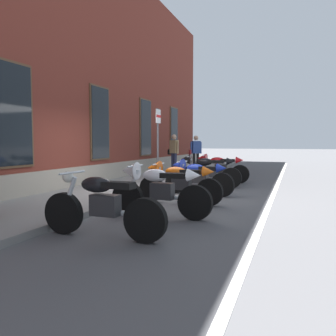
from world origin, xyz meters
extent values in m
plane|color=#4C4C4F|center=(0.00, 0.00, 0.00)|extent=(140.00, 140.00, 0.00)
cube|color=slate|center=(0.00, 1.29, 0.06)|extent=(33.51, 2.58, 0.12)
cube|color=silver|center=(0.00, -3.20, 0.00)|extent=(33.51, 0.12, 0.01)
cube|color=gray|center=(0.00, 2.54, 0.35)|extent=(27.51, 0.10, 0.70)
cube|color=#513823|center=(-1.97, 2.56, 2.10)|extent=(1.22, 0.06, 2.52)
cube|color=black|center=(-1.97, 2.53, 2.10)|extent=(1.10, 0.03, 2.40)
cube|color=#513823|center=(1.97, 2.56, 2.10)|extent=(1.22, 0.06, 2.52)
cube|color=black|center=(1.97, 2.53, 2.10)|extent=(1.10, 0.03, 2.40)
cube|color=#513823|center=(5.90, 2.56, 2.10)|extent=(1.22, 0.06, 2.52)
cube|color=black|center=(5.90, 2.53, 2.10)|extent=(1.10, 0.03, 2.40)
cube|color=#513823|center=(9.83, 2.56, 2.10)|extent=(1.22, 0.06, 2.52)
cube|color=black|center=(9.83, 2.53, 2.10)|extent=(1.10, 0.03, 2.40)
cylinder|color=black|center=(-4.03, -0.30, 0.33)|extent=(0.14, 0.66, 0.66)
cylinder|color=black|center=(-4.08, -1.73, 0.33)|extent=(0.14, 0.66, 0.66)
cylinder|color=silver|center=(-4.03, -0.40, 0.60)|extent=(0.08, 0.32, 0.66)
cube|color=#28282B|center=(-4.05, -1.06, 0.51)|extent=(0.24, 0.45, 0.32)
ellipsoid|color=black|center=(-4.05, -0.91, 0.81)|extent=(0.28, 0.53, 0.24)
cube|color=black|center=(-4.06, -1.29, 0.82)|extent=(0.24, 0.49, 0.10)
cylinder|color=silver|center=(-4.03, -0.48, 0.98)|extent=(0.62, 0.06, 0.04)
cylinder|color=silver|center=(-3.95, -1.37, 0.38)|extent=(0.11, 0.45, 0.09)
sphere|color=silver|center=(-4.03, -0.40, 0.91)|extent=(0.18, 0.18, 0.18)
cylinder|color=black|center=(-2.31, -0.57, 0.33)|extent=(0.16, 0.67, 0.67)
cylinder|color=black|center=(-2.39, -2.01, 0.33)|extent=(0.16, 0.67, 0.67)
cylinder|color=silver|center=(-2.31, -0.67, 0.60)|extent=(0.09, 0.32, 0.66)
cube|color=#28282B|center=(-2.35, -1.34, 0.51)|extent=(0.25, 0.45, 0.32)
ellipsoid|color=silver|center=(-2.34, -1.19, 0.81)|extent=(0.29, 0.53, 0.24)
cube|color=black|center=(-2.37, -1.57, 0.82)|extent=(0.25, 0.49, 0.10)
cylinder|color=silver|center=(-2.32, -0.75, 0.98)|extent=(0.62, 0.07, 0.04)
cylinder|color=silver|center=(-2.25, -1.65, 0.38)|extent=(0.12, 0.45, 0.09)
cone|color=silver|center=(-2.31, -0.62, 0.88)|extent=(0.38, 0.36, 0.36)
cone|color=silver|center=(-2.39, -1.99, 0.84)|extent=(0.26, 0.27, 0.24)
cylinder|color=black|center=(-0.71, -0.45, 0.32)|extent=(0.17, 0.64, 0.63)
cylinder|color=black|center=(-0.83, -1.92, 0.32)|extent=(0.17, 0.64, 0.63)
cylinder|color=silver|center=(-0.72, -0.55, 0.56)|extent=(0.09, 0.31, 0.62)
cube|color=#28282B|center=(-0.78, -1.24, 0.50)|extent=(0.25, 0.46, 0.32)
ellipsoid|color=orange|center=(-0.77, -1.09, 0.76)|extent=(0.30, 0.54, 0.24)
cube|color=black|center=(-0.80, -1.46, 0.77)|extent=(0.26, 0.50, 0.10)
cylinder|color=silver|center=(-0.73, -0.63, 0.93)|extent=(0.62, 0.09, 0.04)
cylinder|color=silver|center=(-0.68, -1.54, 0.37)|extent=(0.13, 0.46, 0.09)
cone|color=orange|center=(-0.72, -0.50, 0.83)|extent=(0.39, 0.37, 0.36)
cone|color=orange|center=(-0.83, -1.90, 0.79)|extent=(0.26, 0.28, 0.24)
cylinder|color=black|center=(0.81, -0.58, 0.32)|extent=(0.22, 0.66, 0.64)
cylinder|color=black|center=(0.59, -1.94, 0.32)|extent=(0.22, 0.66, 0.64)
cylinder|color=silver|center=(0.80, -0.67, 0.55)|extent=(0.12, 0.30, 0.60)
cube|color=#28282B|center=(0.69, -1.31, 0.50)|extent=(0.29, 0.47, 0.32)
ellipsoid|color=#192D9E|center=(0.72, -1.16, 0.74)|extent=(0.34, 0.55, 0.24)
cube|color=black|center=(0.66, -1.54, 0.75)|extent=(0.29, 0.51, 0.10)
cylinder|color=silver|center=(0.78, -0.75, 0.91)|extent=(0.62, 0.13, 0.04)
cylinder|color=silver|center=(0.76, -1.62, 0.37)|extent=(0.16, 0.46, 0.09)
cone|color=#192D9E|center=(0.81, -0.62, 0.81)|extent=(0.41, 0.39, 0.36)
cone|color=#192D9E|center=(0.59, -1.92, 0.77)|extent=(0.28, 0.30, 0.24)
cylinder|color=black|center=(2.41, -0.33, 0.33)|extent=(0.13, 0.66, 0.65)
cylinder|color=black|center=(2.44, -1.87, 0.33)|extent=(0.13, 0.66, 0.65)
cylinder|color=silver|center=(2.41, -0.43, 0.60)|extent=(0.08, 0.33, 0.67)
cube|color=#28282B|center=(2.43, -1.15, 0.51)|extent=(0.23, 0.44, 0.32)
ellipsoid|color=black|center=(2.43, -1.00, 0.82)|extent=(0.27, 0.53, 0.24)
cube|color=black|center=(2.43, -1.38, 0.83)|extent=(0.23, 0.48, 0.10)
cylinder|color=silver|center=(2.41, -0.51, 0.99)|extent=(0.62, 0.05, 0.04)
cylinder|color=silver|center=(2.55, -1.45, 0.38)|extent=(0.10, 0.45, 0.09)
cone|color=black|center=(2.41, -0.38, 0.89)|extent=(0.37, 0.35, 0.36)
cone|color=black|center=(2.44, -1.85, 0.85)|extent=(0.25, 0.27, 0.24)
cylinder|color=black|center=(3.96, -0.48, 0.33)|extent=(0.15, 0.66, 0.65)
cylinder|color=black|center=(3.90, -1.93, 0.33)|extent=(0.15, 0.66, 0.65)
cylinder|color=silver|center=(3.96, -0.58, 0.58)|extent=(0.08, 0.32, 0.64)
cube|color=#28282B|center=(3.93, -1.25, 0.51)|extent=(0.24, 0.45, 0.32)
ellipsoid|color=red|center=(3.93, -1.10, 0.79)|extent=(0.28, 0.53, 0.24)
cube|color=black|center=(3.92, -1.48, 0.80)|extent=(0.24, 0.49, 0.10)
cylinder|color=silver|center=(3.95, -0.66, 0.96)|extent=(0.62, 0.06, 0.04)
cylinder|color=silver|center=(4.04, -1.56, 0.38)|extent=(0.11, 0.45, 0.09)
cone|color=red|center=(3.96, -0.53, 0.86)|extent=(0.37, 0.36, 0.36)
cone|color=red|center=(3.90, -1.91, 0.82)|extent=(0.25, 0.27, 0.24)
cylinder|color=#2D3351|center=(6.51, 1.36, 0.54)|extent=(0.14, 0.14, 0.83)
cylinder|color=#2D3351|center=(6.60, 1.51, 0.54)|extent=(0.14, 0.14, 0.83)
cube|color=tan|center=(6.55, 1.44, 1.25)|extent=(0.37, 0.45, 0.59)
sphere|color=tan|center=(6.55, 1.44, 1.69)|extent=(0.23, 0.23, 0.23)
cylinder|color=tan|center=(6.43, 1.22, 1.22)|extent=(0.09, 0.09, 0.56)
cylinder|color=tan|center=(6.68, 1.65, 1.22)|extent=(0.09, 0.09, 0.56)
cube|color=black|center=(6.70, 1.72, 1.00)|extent=(0.14, 0.13, 0.24)
cylinder|color=black|center=(7.40, 0.55, 0.53)|extent=(0.14, 0.14, 0.81)
cylinder|color=black|center=(7.27, 0.68, 0.53)|extent=(0.14, 0.14, 0.81)
cube|color=#2D478C|center=(7.33, 0.62, 1.22)|extent=(0.42, 0.43, 0.57)
sphere|color=tan|center=(7.33, 0.62, 1.65)|extent=(0.22, 0.22, 0.22)
cylinder|color=#2D478C|center=(7.51, 0.44, 1.19)|extent=(0.09, 0.09, 0.55)
cylinder|color=#2D478C|center=(7.16, 0.80, 1.19)|extent=(0.09, 0.09, 0.55)
cube|color=maroon|center=(7.10, 0.83, 0.98)|extent=(0.14, 0.14, 0.24)
cylinder|color=#4C4C51|center=(1.93, 0.42, 1.33)|extent=(0.06, 0.06, 2.41)
cube|color=white|center=(1.93, 0.40, 2.28)|extent=(0.36, 0.03, 0.44)
cube|color=red|center=(1.93, 0.39, 2.28)|extent=(0.36, 0.01, 0.08)
camera|label=1|loc=(-8.72, -3.74, 1.46)|focal=37.99mm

